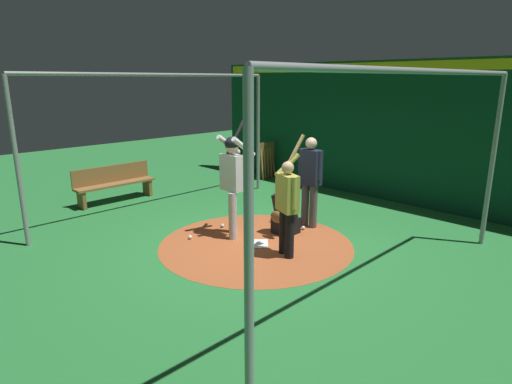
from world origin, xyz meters
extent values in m
plane|color=#287A38|center=(0.00, 0.00, 0.00)|extent=(26.63, 26.63, 0.00)
cylinder|color=#AD562D|center=(0.00, 0.00, 0.00)|extent=(3.38, 3.38, 0.01)
cube|color=white|center=(0.00, 0.00, 0.01)|extent=(0.59, 0.59, 0.01)
cylinder|color=#BCBCC0|center=(0.11, -0.48, 0.43)|extent=(0.15, 0.15, 0.87)
cylinder|color=#BCBCC0|center=(-0.13, -0.75, 0.43)|extent=(0.15, 0.15, 0.87)
cube|color=silver|center=(-0.01, -0.61, 1.19)|extent=(0.22, 0.44, 0.65)
cylinder|color=silver|center=(-0.11, -0.42, 1.66)|extent=(0.53, 0.09, 0.41)
cylinder|color=silver|center=(-0.11, -0.81, 1.66)|extent=(0.53, 0.09, 0.41)
sphere|color=beige|center=(-0.01, -0.61, 1.65)|extent=(0.22, 0.22, 0.22)
sphere|color=black|center=(-0.01, -0.61, 1.71)|extent=(0.25, 0.25, 0.25)
cylinder|color=black|center=(-0.23, -0.75, 1.80)|extent=(0.54, 0.06, 0.73)
cube|color=black|center=(-0.80, -0.01, 0.15)|extent=(0.40, 0.40, 0.30)
cube|color=black|center=(-0.76, -0.01, 0.53)|extent=(0.31, 0.40, 0.49)
sphere|color=#9E704C|center=(-0.74, -0.01, 0.88)|extent=(0.23, 0.23, 0.23)
cube|color=gray|center=(-0.64, -0.01, 0.88)|extent=(0.03, 0.21, 0.21)
ellipsoid|color=brown|center=(-0.48, 0.05, 0.40)|extent=(0.12, 0.28, 0.22)
cylinder|color=#4C4C51|center=(-1.42, 0.15, 0.42)|extent=(0.15, 0.15, 0.85)
cylinder|color=#4C4C51|center=(-1.42, -0.05, 0.42)|extent=(0.15, 0.15, 0.85)
cube|color=#1E2338|center=(-1.42, 0.05, 1.18)|extent=(0.22, 0.42, 0.67)
cylinder|color=#1E2338|center=(-1.42, 0.25, 1.24)|extent=(0.09, 0.09, 0.57)
cylinder|color=#1E2338|center=(-1.42, -0.16, 1.24)|extent=(0.09, 0.09, 0.57)
sphere|color=beige|center=(-1.42, 0.05, 1.64)|extent=(0.22, 0.22, 0.22)
cylinder|color=black|center=(0.02, 0.78, 0.38)|extent=(0.15, 0.15, 0.76)
cylinder|color=black|center=(-0.05, 0.60, 0.38)|extent=(0.15, 0.15, 0.76)
cube|color=#ACA745|center=(-0.01, 0.69, 1.06)|extent=(0.35, 0.47, 0.60)
cylinder|color=#ACA745|center=(0.06, 0.88, 1.11)|extent=(0.09, 0.09, 0.51)
cylinder|color=#ACA745|center=(-0.18, 0.54, 1.46)|extent=(0.45, 0.24, 0.39)
sphere|color=tan|center=(-0.01, 0.69, 1.47)|extent=(0.20, 0.20, 0.20)
cylinder|color=tan|center=(-0.25, 0.57, 1.58)|extent=(0.45, 0.22, 0.74)
cube|color=#0C3D26|center=(-4.32, 0.00, 1.62)|extent=(0.20, 10.63, 3.23)
cube|color=yellow|center=(-4.21, 0.00, 3.08)|extent=(0.03, 10.42, 0.20)
cylinder|color=gray|center=(-2.84, -2.77, 1.45)|extent=(0.08, 0.08, 2.89)
cylinder|color=gray|center=(2.84, -2.77, 1.45)|extent=(0.08, 0.08, 2.89)
cylinder|color=gray|center=(-2.84, 2.77, 1.45)|extent=(0.08, 0.08, 2.89)
cylinder|color=gray|center=(2.84, 2.77, 1.45)|extent=(0.08, 0.08, 2.89)
cylinder|color=gray|center=(0.00, -2.77, 2.89)|extent=(5.68, 0.07, 0.07)
cylinder|color=gray|center=(0.00, 2.77, 2.89)|extent=(5.68, 0.07, 0.07)
cube|color=olive|center=(-4.07, -3.49, 0.53)|extent=(1.06, 0.04, 1.05)
cylinder|color=black|center=(-4.50, -3.43, 0.41)|extent=(0.06, 0.20, 0.81)
cylinder|color=olive|center=(-4.38, -3.43, 0.42)|extent=(0.06, 0.21, 0.84)
cylinder|color=tan|center=(-4.26, -3.43, 0.41)|extent=(0.06, 0.16, 0.82)
cylinder|color=olive|center=(-4.14, -3.43, 0.43)|extent=(0.06, 0.21, 0.86)
cylinder|color=olive|center=(-4.02, -3.43, 0.46)|extent=(0.06, 0.14, 0.91)
cylinder|color=olive|center=(-3.90, -3.43, 0.44)|extent=(0.06, 0.13, 0.88)
cylinder|color=olive|center=(-3.78, -3.43, 0.43)|extent=(0.06, 0.12, 0.86)
cylinder|color=tan|center=(-3.66, -3.43, 0.44)|extent=(0.06, 0.18, 0.87)
cube|color=olive|center=(0.41, -4.25, 0.42)|extent=(1.90, 0.36, 0.05)
cube|color=olive|center=(0.41, -4.41, 0.65)|extent=(1.90, 0.04, 0.40)
cube|color=olive|center=(-0.42, -4.25, 0.20)|extent=(0.08, 0.32, 0.40)
cube|color=olive|center=(1.24, -4.25, 0.20)|extent=(0.08, 0.32, 0.40)
sphere|color=white|center=(0.67, -1.02, 0.04)|extent=(0.07, 0.07, 0.07)
sphere|color=white|center=(-0.15, -1.08, 0.04)|extent=(0.07, 0.07, 0.07)
sphere|color=white|center=(-1.17, 0.11, 0.04)|extent=(0.07, 0.07, 0.07)
camera|label=1|loc=(4.98, 4.99, 2.80)|focal=30.15mm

